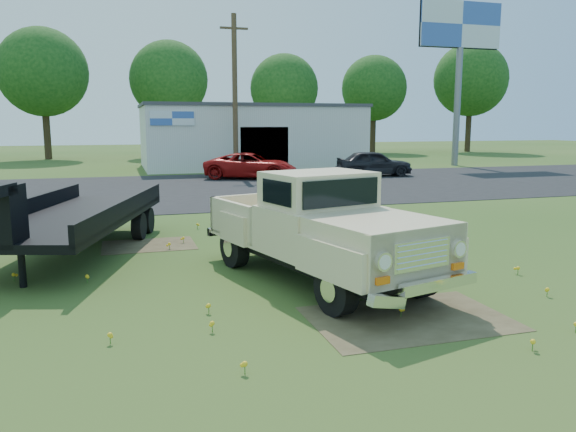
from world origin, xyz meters
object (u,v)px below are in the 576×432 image
at_px(vintage_pickup_truck, 318,227).
at_px(red_pickup, 251,166).
at_px(dark_sedan, 374,163).
at_px(flatbed_trailer, 75,211).
at_px(billboard, 460,39).

distance_m(vintage_pickup_truck, red_pickup, 19.74).
xyz_separation_m(red_pickup, dark_sedan, (6.94, -0.52, 0.03)).
distance_m(flatbed_trailer, dark_sedan, 21.16).
bearing_deg(red_pickup, vintage_pickup_truck, -166.62).
bearing_deg(dark_sedan, vintage_pickup_truck, 162.98).
height_order(vintage_pickup_truck, flatbed_trailer, vintage_pickup_truck).
bearing_deg(vintage_pickup_truck, flatbed_trailer, 125.32).
distance_m(flatbed_trailer, red_pickup, 17.55).
bearing_deg(vintage_pickup_truck, billboard, 37.18).
height_order(billboard, dark_sedan, billboard).
bearing_deg(flatbed_trailer, billboard, 58.12).
xyz_separation_m(flatbed_trailer, red_pickup, (7.76, 15.74, -0.30)).
relative_size(billboard, flatbed_trailer, 1.55).
bearing_deg(red_pickup, dark_sedan, -71.40).
height_order(flatbed_trailer, dark_sedan, flatbed_trailer).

